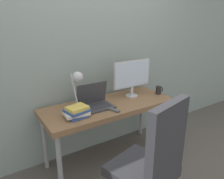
{
  "coord_description": "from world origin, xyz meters",
  "views": [
    {
      "loc": [
        -1.24,
        -1.68,
        1.69
      ],
      "look_at": [
        0.02,
        0.27,
        0.91
      ],
      "focal_mm": 35.0,
      "sensor_mm": 36.0,
      "label": 1
    }
  ],
  "objects_px": {
    "mug": "(159,90)",
    "office_chair": "(152,162)",
    "desk_lamp": "(76,85)",
    "book_stack": "(77,112)",
    "laptop": "(95,102)",
    "monitor": "(132,76)"
  },
  "relations": [
    {
      "from": "office_chair",
      "to": "laptop",
      "type": "bearing_deg",
      "value": 89.16
    },
    {
      "from": "desk_lamp",
      "to": "book_stack",
      "type": "relative_size",
      "value": 1.76
    },
    {
      "from": "monitor",
      "to": "office_chair",
      "type": "xyz_separation_m",
      "value": [
        -0.57,
        -1.01,
        -0.39
      ]
    },
    {
      "from": "monitor",
      "to": "book_stack",
      "type": "relative_size",
      "value": 2.07
    },
    {
      "from": "office_chair",
      "to": "book_stack",
      "type": "distance_m",
      "value": 0.89
    },
    {
      "from": "office_chair",
      "to": "mug",
      "type": "xyz_separation_m",
      "value": [
        0.92,
        0.88,
        0.17
      ]
    },
    {
      "from": "desk_lamp",
      "to": "office_chair",
      "type": "relative_size",
      "value": 0.39
    },
    {
      "from": "monitor",
      "to": "desk_lamp",
      "type": "bearing_deg",
      "value": -173.98
    },
    {
      "from": "monitor",
      "to": "book_stack",
      "type": "distance_m",
      "value": 0.88
    },
    {
      "from": "monitor",
      "to": "mug",
      "type": "relative_size",
      "value": 4.56
    },
    {
      "from": "book_stack",
      "to": "mug",
      "type": "xyz_separation_m",
      "value": [
        1.18,
        0.05,
        -0.0
      ]
    },
    {
      "from": "monitor",
      "to": "desk_lamp",
      "type": "relative_size",
      "value": 1.18
    },
    {
      "from": "mug",
      "to": "desk_lamp",
      "type": "bearing_deg",
      "value": 177.85
    },
    {
      "from": "laptop",
      "to": "monitor",
      "type": "height_order",
      "value": "monitor"
    },
    {
      "from": "book_stack",
      "to": "office_chair",
      "type": "bearing_deg",
      "value": -72.8
    },
    {
      "from": "mug",
      "to": "office_chair",
      "type": "bearing_deg",
      "value": -136.2
    },
    {
      "from": "laptop",
      "to": "monitor",
      "type": "xyz_separation_m",
      "value": [
        0.56,
        0.06,
        0.21
      ]
    },
    {
      "from": "laptop",
      "to": "office_chair",
      "type": "height_order",
      "value": "office_chair"
    },
    {
      "from": "monitor",
      "to": "mug",
      "type": "height_order",
      "value": "monitor"
    },
    {
      "from": "book_stack",
      "to": "desk_lamp",
      "type": "bearing_deg",
      "value": 61.58
    },
    {
      "from": "book_stack",
      "to": "mug",
      "type": "bearing_deg",
      "value": 2.66
    },
    {
      "from": "laptop",
      "to": "desk_lamp",
      "type": "bearing_deg",
      "value": -174.15
    }
  ]
}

